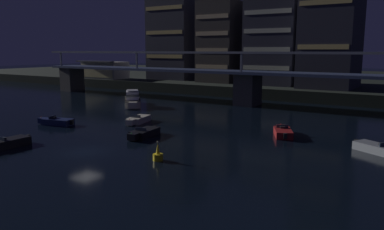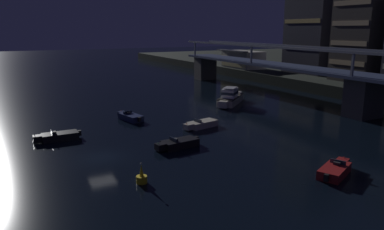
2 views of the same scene
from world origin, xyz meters
name	(u,v)px [view 2 (image 2 of 2)]	position (x,y,z in m)	size (l,w,h in m)	color
ground_plane	(101,157)	(0.00, 0.00, 0.00)	(400.00, 400.00, 0.00)	black
river_bridge	(365,85)	(0.00, 37.29, 4.55)	(97.64, 6.40, 9.38)	#4C4944
tower_west_low	(323,7)	(-30.05, 59.48, 17.09)	(11.94, 12.78, 30.08)	#282833
tower_west_tall	(364,32)	(-15.36, 55.56, 11.62)	(8.94, 8.65, 19.15)	#38332D
waterfront_pavilion	(243,59)	(-46.88, 49.20, 4.44)	(12.40, 7.40, 4.70)	#B2AD9E
cabin_cruiser_near_left	(230,98)	(-16.71, 25.82, 1.05)	(7.67, 8.15, 2.79)	beige
speedboat_near_center	(335,170)	(13.59, 16.91, 0.41)	(3.33, 4.98, 1.16)	maroon
speedboat_near_right	(178,144)	(0.56, 8.07, 0.41)	(2.31, 5.23, 1.16)	black
speedboat_mid_left	(58,136)	(-8.11, -2.89, 0.41)	(1.83, 5.20, 1.16)	black
speedboat_mid_center	(130,117)	(-13.52, 7.31, 0.41)	(5.21, 2.63, 1.16)	#19234C
speedboat_mid_right	(201,124)	(-5.49, 14.16, 0.41)	(2.65, 5.21, 1.16)	beige
channel_buoy	(142,177)	(7.62, 1.46, 0.48)	(0.90, 0.90, 1.76)	yellow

